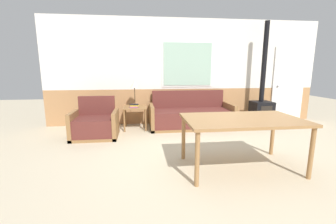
% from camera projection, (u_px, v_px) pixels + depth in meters
% --- Properties ---
extents(ground_plane, '(16.00, 16.00, 0.00)m').
position_uv_depth(ground_plane, '(218.00, 161.00, 3.59)').
color(ground_plane, beige).
extents(wall_back, '(7.20, 0.09, 2.70)m').
position_uv_depth(wall_back, '(186.00, 72.00, 5.89)').
color(wall_back, '#AD7A4C').
rests_on(wall_back, ground_plane).
extents(couch, '(2.03, 0.87, 0.89)m').
position_uv_depth(couch, '(191.00, 117.00, 5.59)').
color(couch, olive).
rests_on(couch, ground_plane).
extents(armchair, '(0.94, 0.77, 0.85)m').
position_uv_depth(armchair, '(95.00, 125.00, 4.79)').
color(armchair, olive).
rests_on(armchair, ground_plane).
extents(side_table, '(0.55, 0.55, 0.55)m').
position_uv_depth(side_table, '(135.00, 110.00, 5.40)').
color(side_table, olive).
rests_on(side_table, ground_plane).
extents(table_lamp, '(0.21, 0.21, 0.60)m').
position_uv_depth(table_lamp, '(134.00, 86.00, 5.38)').
color(table_lamp, '#4C3823').
rests_on(table_lamp, side_table).
extents(book_stack, '(0.21, 0.18, 0.08)m').
position_uv_depth(book_stack, '(134.00, 106.00, 5.27)').
color(book_stack, '#994C84').
rests_on(book_stack, side_table).
extents(dining_table, '(1.65, 1.00, 0.75)m').
position_uv_depth(dining_table, '(242.00, 123.00, 3.21)').
color(dining_table, '#9E7042').
rests_on(dining_table, ground_plane).
extents(wood_stove, '(0.49, 0.47, 2.58)m').
position_uv_depth(wood_stove, '(262.00, 102.00, 5.74)').
color(wood_stove, black).
rests_on(wood_stove, ground_plane).
extents(entry_door, '(0.92, 0.09, 2.03)m').
position_uv_depth(entry_door, '(288.00, 84.00, 6.25)').
color(entry_door, white).
rests_on(entry_door, ground_plane).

